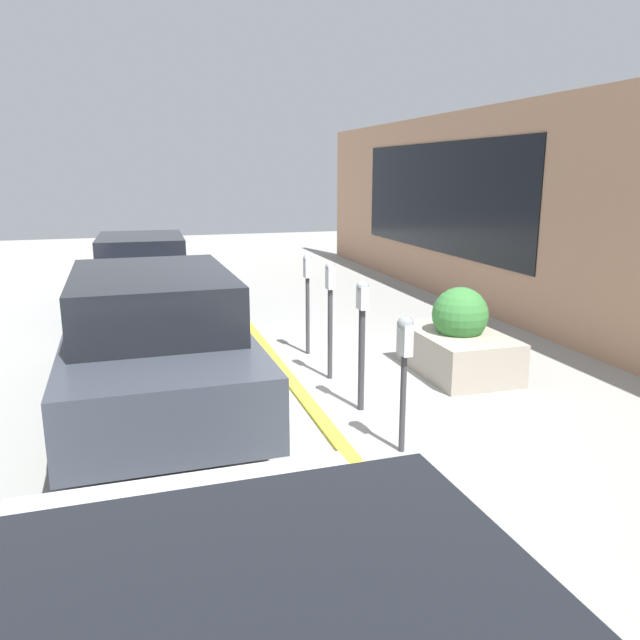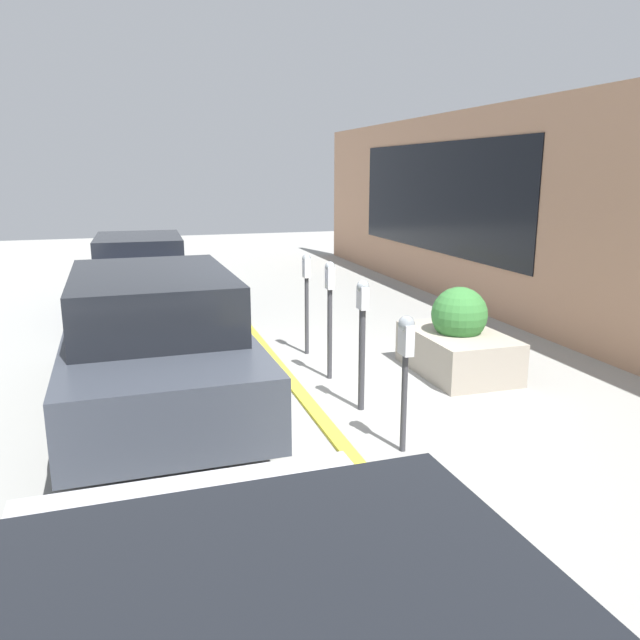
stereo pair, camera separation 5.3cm
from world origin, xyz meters
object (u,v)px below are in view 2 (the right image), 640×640
object	(u,v)px
parking_meter_fourth	(307,286)
parked_car_rear	(140,272)
parked_car_middle	(154,338)
parking_meter_middle	(330,302)
parking_meter_second	(362,327)
planter_box	(458,342)
parking_meter_nearest	(406,352)

from	to	relation	value
parking_meter_fourth	parked_car_rear	size ratio (longest dim) A/B	0.35
parked_car_middle	parked_car_rear	xyz separation A→B (m)	(5.25, 0.02, -0.05)
parking_meter_middle	parked_car_rear	world-z (taller)	parking_meter_middle
parking_meter_middle	parking_meter_second	bearing A→B (deg)	-179.75
parking_meter_second	parked_car_middle	world-z (taller)	parked_car_middle
parking_meter_middle	parking_meter_fourth	xyz separation A→B (m)	(1.18, -0.03, -0.00)
parking_meter_middle	parked_car_rear	distance (m)	5.35
parked_car_rear	planter_box	bearing A→B (deg)	-141.14
parking_meter_nearest	parked_car_middle	xyz separation A→B (m)	(1.89, 2.21, -0.18)
parking_meter_second	parking_meter_middle	distance (m)	1.15
parking_meter_nearest	parking_meter_second	size ratio (longest dim) A/B	0.90
parking_meter_second	planter_box	xyz separation A→B (m)	(0.87, -1.71, -0.54)
parking_meter_fourth	parking_meter_nearest	bearing A→B (deg)	179.59
parking_meter_middle	parked_car_middle	world-z (taller)	parked_car_middle
parking_meter_second	parked_car_middle	distance (m)	2.34
planter_box	parked_car_rear	world-z (taller)	parked_car_rear
parking_meter_nearest	planter_box	size ratio (longest dim) A/B	0.82
parking_meter_nearest	parking_meter_fourth	distance (m)	3.46
planter_box	parked_car_rear	xyz separation A→B (m)	(5.13, 3.93, 0.34)
parking_meter_nearest	parked_car_middle	distance (m)	2.91
parking_meter_second	parked_car_rear	world-z (taller)	parking_meter_second
parking_meter_fourth	parking_meter_second	bearing A→B (deg)	179.42
parking_meter_second	parked_car_rear	size ratio (longest dim) A/B	0.36
parking_meter_nearest	parking_meter_second	bearing A→B (deg)	-0.06
parking_meter_fourth	planter_box	distance (m)	2.30
parking_meter_fourth	planter_box	world-z (taller)	parking_meter_fourth
parking_meter_middle	planter_box	xyz separation A→B (m)	(-0.27, -1.71, -0.59)
parking_meter_nearest	parked_car_rear	distance (m)	7.48
parked_car_rear	parked_car_middle	bearing A→B (deg)	-178.41
parking_meter_nearest	parked_car_rear	bearing A→B (deg)	17.30
parking_meter_fourth	parked_car_rear	world-z (taller)	parking_meter_fourth
planter_box	parking_meter_second	bearing A→B (deg)	117.02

